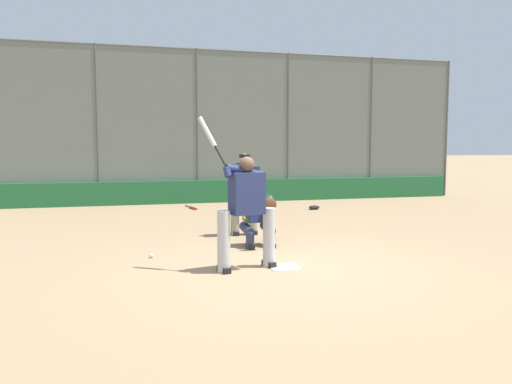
% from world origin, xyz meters
% --- Properties ---
extents(ground_plane, '(160.00, 160.00, 0.00)m').
position_xyz_m(ground_plane, '(0.00, 0.00, 0.00)').
color(ground_plane, '#9E7F5B').
extents(home_plate_marker, '(0.43, 0.43, 0.01)m').
position_xyz_m(home_plate_marker, '(0.00, 0.00, 0.01)').
color(home_plate_marker, white).
rests_on(home_plate_marker, ground_plane).
extents(backstop_fence, '(18.29, 0.08, 4.87)m').
position_xyz_m(backstop_fence, '(0.00, -8.92, 2.53)').
color(backstop_fence, '#515651').
rests_on(backstop_fence, ground_plane).
extents(padding_wall, '(17.85, 0.18, 0.73)m').
position_xyz_m(padding_wall, '(0.00, -8.82, 0.36)').
color(padding_wall, '#236638').
rests_on(padding_wall, ground_plane).
extents(bleachers_beyond, '(12.75, 1.95, 1.16)m').
position_xyz_m(bleachers_beyond, '(2.05, -11.07, 0.38)').
color(bleachers_beyond, slate).
rests_on(bleachers_beyond, ground_plane).
extents(batter_at_plate, '(1.13, 0.57, 2.24)m').
position_xyz_m(batter_at_plate, '(0.57, -0.04, 0.91)').
color(batter_at_plate, '#B7B7BC').
rests_on(batter_at_plate, ground_plane).
extents(catcher_behind_plate, '(0.61, 0.72, 1.16)m').
position_xyz_m(catcher_behind_plate, '(-0.04, -1.63, 0.60)').
color(catcher_behind_plate, '#2D334C').
rests_on(catcher_behind_plate, ground_plane).
extents(umpire_home, '(0.68, 0.42, 1.66)m').
position_xyz_m(umpire_home, '(-0.07, -2.82, 0.89)').
color(umpire_home, gray).
rests_on(umpire_home, ground_plane).
extents(spare_bat_near_backstop, '(0.24, 0.89, 0.07)m').
position_xyz_m(spare_bat_near_backstop, '(0.40, -7.36, 0.03)').
color(spare_bat_near_backstop, black).
rests_on(spare_bat_near_backstop, ground_plane).
extents(fielding_glove_on_dirt, '(0.32, 0.25, 0.12)m').
position_xyz_m(fielding_glove_on_dirt, '(-2.96, -6.32, 0.06)').
color(fielding_glove_on_dirt, black).
rests_on(fielding_glove_on_dirt, ground_plane).
extents(baseball_loose, '(0.07, 0.07, 0.07)m').
position_xyz_m(baseball_loose, '(1.89, -1.16, 0.04)').
color(baseball_loose, white).
rests_on(baseball_loose, ground_plane).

